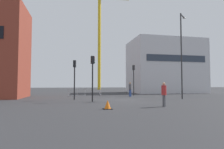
{
  "coord_description": "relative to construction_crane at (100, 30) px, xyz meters",
  "views": [
    {
      "loc": [
        -5.07,
        -17.85,
        1.52
      ],
      "look_at": [
        0.0,
        6.21,
        2.81
      ],
      "focal_mm": 30.72,
      "sensor_mm": 36.0,
      "label": 1
    }
  ],
  "objects": [
    {
      "name": "pedestrian_waiting",
      "position": [
        -0.93,
        -33.08,
        -16.8
      ],
      "size": [
        0.34,
        0.34,
        1.81
      ],
      "color": "#33519E",
      "rests_on": "ground"
    },
    {
      "name": "safety_barrier_mid_span",
      "position": [
        3.75,
        -25.53,
        -17.3
      ],
      "size": [
        0.23,
        1.95,
        1.08
      ],
      "color": "#9EA0A5",
      "rests_on": "ground"
    },
    {
      "name": "safety_barrier_rear",
      "position": [
        -7.43,
        -30.5,
        -17.3
      ],
      "size": [
        2.37,
        0.39,
        1.08
      ],
      "color": "#B2B5BA",
      "rests_on": "ground"
    },
    {
      "name": "pedestrian_walking",
      "position": [
        -1.92,
        -44.04,
        -16.89
      ],
      "size": [
        0.34,
        0.34,
        1.68
      ],
      "color": "#4C4C51",
      "rests_on": "ground"
    },
    {
      "name": "traffic_light_median",
      "position": [
        0.35,
        -30.61,
        -15.02
      ],
      "size": [
        0.31,
        0.39,
        4.25
      ],
      "color": "#232326",
      "rests_on": "ground"
    },
    {
      "name": "traffic_light_corner",
      "position": [
        -7.86,
        -36.64,
        -15.2
      ],
      "size": [
        0.31,
        0.39,
        3.96
      ],
      "color": "black",
      "rests_on": "ground"
    },
    {
      "name": "ground",
      "position": [
        -3.06,
        -38.36,
        -17.86
      ],
      "size": [
        160.0,
        160.0,
        0.0
      ],
      "primitive_type": "plane",
      "color": "#333335"
    },
    {
      "name": "traffic_cone_on_verge",
      "position": [
        -5.94,
        -44.47,
        -17.6
      ],
      "size": [
        0.55,
        0.55,
        0.56
      ],
      "color": "black",
      "rests_on": "ground"
    },
    {
      "name": "safety_barrier_front",
      "position": [
        -4.13,
        -29.03,
        -17.3
      ],
      "size": [
        0.11,
        1.89,
        1.08
      ],
      "color": "#B2B5BA",
      "rests_on": "ground"
    },
    {
      "name": "construction_crane",
      "position": [
        0.0,
        0.0,
        0.0
      ],
      "size": [
        14.31,
        2.21,
        28.54
      ],
      "color": "gold",
      "rests_on": "ground"
    },
    {
      "name": "traffic_light_island",
      "position": [
        -6.31,
        -39.08,
        -15.12
      ],
      "size": [
        0.39,
        0.31,
        4.09
      ],
      "color": "black",
      "rests_on": "ground"
    },
    {
      "name": "streetlamp_tall",
      "position": [
        3.31,
        -37.96,
        -12.65
      ],
      "size": [
        1.29,
        1.1,
        9.13
      ],
      "color": "#2D2D30",
      "rests_on": "ground"
    },
    {
      "name": "office_block",
      "position": [
        9.14,
        -22.8,
        -12.98
      ],
      "size": [
        12.86,
        8.68,
        9.76
      ],
      "color": "silver",
      "rests_on": "ground"
    }
  ]
}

